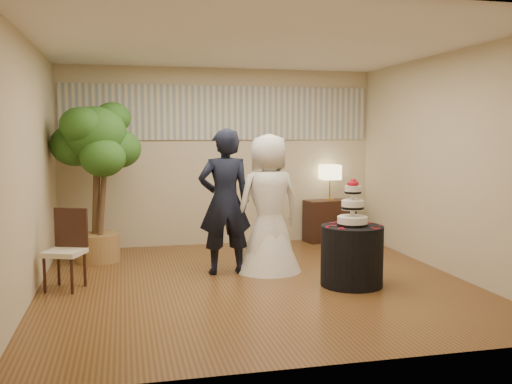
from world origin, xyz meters
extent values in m
cube|color=brown|center=(0.00, 0.00, 0.00)|extent=(5.00, 5.00, 0.00)
cube|color=white|center=(0.00, 0.00, 2.80)|extent=(5.00, 5.00, 0.00)
cube|color=#C8B694|center=(0.00, 2.50, 1.40)|extent=(5.00, 0.06, 2.80)
cube|color=#C8B694|center=(0.00, -2.50, 1.40)|extent=(5.00, 0.06, 2.80)
cube|color=#C8B694|center=(-2.50, 0.00, 1.40)|extent=(0.06, 5.00, 2.80)
cube|color=#C8B694|center=(2.50, 0.00, 1.40)|extent=(0.06, 5.00, 2.80)
cube|color=#B0AFA2|center=(0.00, 2.48, 2.10)|extent=(4.90, 0.02, 0.85)
imported|color=black|center=(-0.27, 0.53, 0.92)|extent=(0.68, 0.45, 1.84)
imported|color=white|center=(0.30, 0.56, 0.89)|extent=(1.03, 1.02, 1.78)
cylinder|color=black|center=(1.08, -0.37, 0.35)|extent=(0.91, 0.91, 0.71)
cube|color=black|center=(1.79, 2.30, 0.34)|extent=(0.87, 0.49, 0.68)
camera|label=1|loc=(-1.51, -6.50, 1.79)|focal=40.00mm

